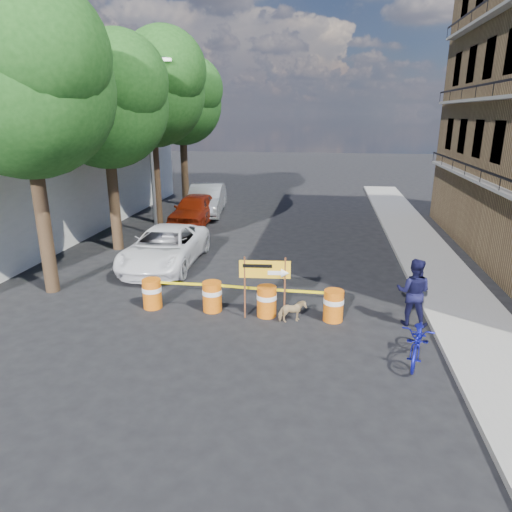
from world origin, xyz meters
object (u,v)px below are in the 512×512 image
(barrel_far_left, at_px, (152,293))
(barrel_mid_right, at_px, (267,301))
(barrel_far_right, at_px, (333,305))
(pedestrian, at_px, (413,292))
(barrel_mid_left, at_px, (212,296))
(bicycle, at_px, (420,322))
(detour_sign, at_px, (271,274))
(dog, at_px, (292,311))
(sedan_silver, at_px, (206,200))
(suv_white, at_px, (165,247))
(sedan_red, at_px, (195,209))

(barrel_far_left, relative_size, barrel_mid_right, 1.00)
(barrel_far_right, bearing_deg, pedestrian, 2.35)
(barrel_far_left, height_order, barrel_mid_left, same)
(barrel_far_left, distance_m, bicycle, 7.62)
(detour_sign, bearing_deg, barrel_far_left, 171.33)
(barrel_mid_left, relative_size, pedestrian, 0.47)
(pedestrian, height_order, dog, pedestrian)
(sedan_silver, bearing_deg, barrel_far_left, -88.81)
(barrel_mid_right, relative_size, suv_white, 0.17)
(barrel_far_left, distance_m, suv_white, 4.04)
(barrel_mid_left, bearing_deg, barrel_mid_right, -4.07)
(bicycle, xyz_separation_m, dog, (-3.09, 1.63, -0.67))
(pedestrian, bearing_deg, barrel_far_right, 17.97)
(detour_sign, height_order, sedan_red, detour_sign)
(barrel_far_left, height_order, sedan_silver, sedan_silver)
(dog, xyz_separation_m, sedan_red, (-6.02, 11.23, 0.47))
(detour_sign, bearing_deg, barrel_mid_right, 124.80)
(bicycle, bearing_deg, barrel_far_right, 150.86)
(barrel_far_left, relative_size, dog, 1.19)
(pedestrian, xyz_separation_m, sedan_silver, (-9.30, 13.34, -0.10))
(suv_white, bearing_deg, detour_sign, -42.86)
(barrel_far_left, xyz_separation_m, dog, (4.24, -0.37, -0.15))
(barrel_far_right, bearing_deg, detour_sign, -174.87)
(detour_sign, relative_size, bicycle, 0.93)
(barrel_far_left, bearing_deg, bicycle, -15.20)
(barrel_mid_left, height_order, barrel_mid_right, same)
(barrel_far_left, relative_size, sedan_red, 0.19)
(barrel_mid_left, xyz_separation_m, bicycle, (5.50, -2.05, 0.52))
(dog, distance_m, suv_white, 6.75)
(barrel_far_left, bearing_deg, pedestrian, 0.03)
(dog, bearing_deg, barrel_mid_right, 44.51)
(sedan_red, bearing_deg, barrel_far_left, -80.21)
(pedestrian, relative_size, suv_white, 0.36)
(barrel_far_right, relative_size, detour_sign, 0.49)
(barrel_far_right, height_order, sedan_silver, sedan_silver)
(dog, xyz_separation_m, sedan_silver, (-6.02, 13.71, 0.54))
(barrel_mid_right, xyz_separation_m, dog, (0.76, -0.30, -0.15))
(barrel_mid_left, distance_m, detour_sign, 2.02)
(barrel_mid_right, xyz_separation_m, detour_sign, (0.15, -0.18, 0.88))
(barrel_far_right, distance_m, detour_sign, 1.97)
(barrel_mid_right, height_order, bicycle, bicycle)
(barrel_far_right, distance_m, sedan_red, 13.09)
(barrel_far_left, bearing_deg, barrel_far_right, -0.89)
(detour_sign, bearing_deg, pedestrian, -1.27)
(suv_white, bearing_deg, dog, -40.15)
(barrel_mid_left, distance_m, sedan_red, 11.41)
(sedan_silver, bearing_deg, barrel_far_right, -68.33)
(detour_sign, distance_m, sedan_silver, 14.63)
(bicycle, height_order, sedan_silver, bicycle)
(barrel_far_right, height_order, dog, barrel_far_right)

